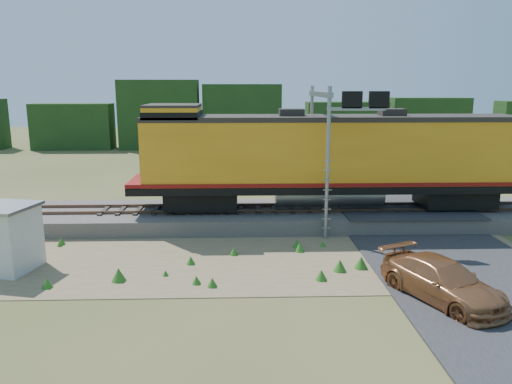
{
  "coord_description": "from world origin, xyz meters",
  "views": [
    {
      "loc": [
        -1.81,
        -19.8,
        7.32
      ],
      "look_at": [
        -1.08,
        3.0,
        2.4
      ],
      "focal_mm": 35.0,
      "sensor_mm": 36.0,
      "label": 1
    }
  ],
  "objects_px": {
    "locomotive": "(325,157)",
    "signal_gantry": "(329,123)",
    "shed": "(5,238)",
    "car": "(442,281)"
  },
  "relations": [
    {
      "from": "shed",
      "to": "locomotive",
      "type": "bearing_deg",
      "value": 38.35
    },
    {
      "from": "locomotive",
      "to": "signal_gantry",
      "type": "height_order",
      "value": "signal_gantry"
    },
    {
      "from": "car",
      "to": "locomotive",
      "type": "bearing_deg",
      "value": 79.44
    },
    {
      "from": "car",
      "to": "shed",
      "type": "bearing_deg",
      "value": 143.45
    },
    {
      "from": "locomotive",
      "to": "shed",
      "type": "relative_size",
      "value": 7.69
    },
    {
      "from": "locomotive",
      "to": "car",
      "type": "xyz_separation_m",
      "value": [
        2.51,
        -9.87,
        -2.91
      ]
    },
    {
      "from": "shed",
      "to": "signal_gantry",
      "type": "relative_size",
      "value": 0.37
    },
    {
      "from": "car",
      "to": "signal_gantry",
      "type": "bearing_deg",
      "value": 80.17
    },
    {
      "from": "locomotive",
      "to": "signal_gantry",
      "type": "xyz_separation_m",
      "value": [
        0.05,
        -0.67,
        1.82
      ]
    },
    {
      "from": "locomotive",
      "to": "signal_gantry",
      "type": "relative_size",
      "value": 2.87
    }
  ]
}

